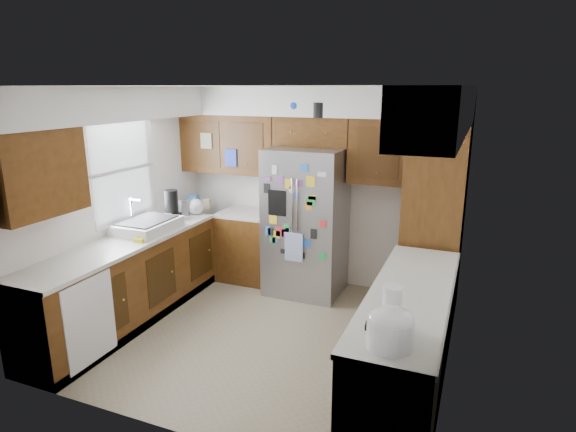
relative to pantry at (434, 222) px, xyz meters
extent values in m
plane|color=gray|center=(-1.50, -1.15, -1.07)|extent=(3.60, 3.60, 0.00)
cube|color=white|center=(-1.50, 0.45, 0.18)|extent=(3.60, 0.04, 2.50)
cube|color=white|center=(-3.30, -1.15, 0.18)|extent=(0.04, 3.20, 2.50)
cube|color=white|center=(0.30, -1.15, 0.18)|extent=(0.04, 3.20, 2.50)
cube|color=white|center=(-1.50, -2.75, 0.18)|extent=(3.60, 0.04, 2.50)
cube|color=white|center=(-1.50, -1.15, 1.43)|extent=(3.60, 3.20, 0.02)
cube|color=silver|center=(-1.50, 0.26, 1.25)|extent=(3.60, 0.38, 0.35)
cube|color=silver|center=(-3.11, -1.15, 1.25)|extent=(0.38, 3.20, 0.35)
cube|color=silver|center=(0.11, -1.15, 1.25)|extent=(0.38, 3.20, 0.35)
cube|color=#3E270C|center=(-2.63, 0.28, 0.70)|extent=(1.33, 0.34, 0.75)
cube|color=#3E270C|center=(-0.36, 0.28, 0.70)|extent=(1.33, 0.34, 0.75)
cube|color=#3E270C|center=(-3.13, -2.30, 0.70)|extent=(0.34, 0.85, 0.75)
cube|color=white|center=(-3.29, -1.05, 0.53)|extent=(0.02, 0.90, 1.05)
cube|color=white|center=(-3.25, -1.05, 0.53)|extent=(0.01, 1.02, 1.15)
cube|color=#203ABF|center=(-2.54, 0.09, 0.55)|extent=(0.16, 0.02, 0.22)
cube|color=beige|center=(-2.88, 0.09, 0.75)|extent=(0.16, 0.02, 0.20)
cube|color=#3E270C|center=(-3.00, -1.45, -0.64)|extent=(0.60, 2.60, 0.88)
cube|color=#3E270C|center=(-2.33, 0.15, -0.64)|extent=(0.75, 0.60, 0.88)
cube|color=white|center=(-3.00, -1.45, -0.17)|extent=(0.63, 2.60, 0.04)
cube|color=white|center=(-2.33, 0.15, -0.17)|extent=(0.75, 0.60, 0.04)
cube|color=black|center=(-3.00, -1.45, -1.02)|extent=(0.60, 2.60, 0.10)
cube|color=silver|center=(-2.69, -2.30, -0.61)|extent=(0.01, 0.58, 0.80)
cube|color=#3E270C|center=(0.00, -1.62, -0.64)|extent=(0.60, 2.25, 0.88)
cube|color=white|center=(0.00, -1.62, -0.17)|extent=(0.63, 2.25, 0.04)
cube|color=black|center=(0.00, -1.62, -1.02)|extent=(0.60, 2.25, 0.10)
cube|color=#3E270C|center=(0.00, 0.00, 0.00)|extent=(0.60, 0.90, 2.15)
cube|color=gray|center=(-1.50, 0.05, -0.17)|extent=(0.90, 0.75, 1.80)
cylinder|color=silver|center=(-1.53, -0.34, -0.02)|extent=(0.02, 0.02, 0.90)
cylinder|color=silver|center=(-1.47, -0.34, -0.02)|extent=(0.02, 0.02, 0.90)
cube|color=black|center=(-1.72, -0.33, 0.12)|extent=(0.22, 0.01, 0.30)
cube|color=white|center=(-1.50, -0.35, -0.38)|extent=(0.22, 0.01, 0.34)
cube|color=blue|center=(-1.35, -0.33, -0.32)|extent=(0.10, 0.00, 0.10)
cube|color=blue|center=(-1.84, -0.33, -0.23)|extent=(0.06, 0.00, 0.11)
cube|color=blue|center=(-1.75, -0.33, -0.33)|extent=(0.07, 0.00, 0.07)
cube|color=blue|center=(-1.48, -0.33, 0.23)|extent=(0.05, 0.00, 0.07)
cube|color=yellow|center=(-1.73, -0.33, -0.25)|extent=(0.09, 0.00, 0.09)
cube|color=#8C4C99|center=(-1.84, -0.33, 0.40)|extent=(0.09, 0.00, 0.06)
cube|color=green|center=(-1.78, -0.33, -0.33)|extent=(0.07, 0.00, 0.08)
cube|color=green|center=(-1.30, -0.33, 0.19)|extent=(0.11, 0.00, 0.11)
cube|color=black|center=(-1.27, -0.33, -0.20)|extent=(0.08, 0.00, 0.12)
cube|color=black|center=(-1.63, -0.33, -0.45)|extent=(0.10, 0.00, 0.06)
cube|color=blue|center=(-1.39, -0.33, 0.56)|extent=(0.09, 0.00, 0.08)
cube|color=#8C4C99|center=(-1.62, -0.33, -0.24)|extent=(0.09, 0.00, 0.11)
cube|color=yellow|center=(-1.58, -0.33, 0.36)|extent=(0.07, 0.00, 0.11)
cube|color=red|center=(-1.69, -0.33, -0.22)|extent=(0.10, 0.00, 0.12)
cube|color=#8C4C99|center=(-1.69, -0.33, 0.40)|extent=(0.10, 0.00, 0.10)
cube|color=white|center=(-1.54, -0.33, 0.30)|extent=(0.06, 0.00, 0.07)
cube|color=black|center=(-1.85, -0.33, 0.29)|extent=(0.08, 0.00, 0.11)
cube|color=orange|center=(-1.33, -0.33, 0.13)|extent=(0.09, 0.00, 0.10)
cube|color=green|center=(-1.60, -0.33, -0.16)|extent=(0.07, 0.00, 0.10)
cube|color=white|center=(-1.18, -0.33, 0.50)|extent=(0.10, 0.00, 0.05)
cube|color=#8C4C99|center=(-1.44, -0.33, 0.38)|extent=(0.06, 0.00, 0.08)
cube|color=yellow|center=(-1.31, -0.33, 0.41)|extent=(0.10, 0.00, 0.12)
cube|color=white|center=(-1.75, -0.33, 0.51)|extent=(0.06, 0.00, 0.11)
cube|color=white|center=(-1.56, -0.33, -0.34)|extent=(0.09, 0.00, 0.12)
cube|color=black|center=(-1.80, -0.33, -0.23)|extent=(0.07, 0.00, 0.09)
cube|color=yellow|center=(-1.77, -0.33, -0.07)|extent=(0.10, 0.00, 0.12)
cube|color=yellow|center=(-1.29, -0.33, 0.23)|extent=(0.09, 0.00, 0.05)
cube|color=white|center=(-1.59, -0.33, -0.21)|extent=(0.05, 0.00, 0.11)
cube|color=green|center=(-1.16, -0.33, -0.45)|extent=(0.09, 0.00, 0.08)
cube|color=red|center=(-1.16, -0.33, -0.07)|extent=(0.08, 0.00, 0.08)
cube|color=black|center=(-1.41, -0.33, -0.47)|extent=(0.07, 0.00, 0.07)
cube|color=#3E270C|center=(-1.50, 0.28, 0.90)|extent=(0.96, 0.34, 0.35)
sphere|color=#113AAA|center=(-1.67, 0.19, 1.21)|extent=(0.26, 0.26, 0.26)
cylinder|color=black|center=(-1.37, 0.21, 1.16)|extent=(0.30, 0.30, 0.17)
ellipsoid|color=#333338|center=(-1.37, 0.21, 1.25)|extent=(0.28, 0.28, 0.12)
cube|color=silver|center=(-3.00, -1.05, -0.09)|extent=(0.52, 0.70, 0.12)
cube|color=black|center=(-3.00, -1.05, -0.03)|extent=(0.44, 0.60, 0.02)
cylinder|color=silver|center=(-3.20, -1.05, 0.07)|extent=(0.02, 0.02, 0.30)
cylinder|color=silver|center=(-3.14, -1.05, 0.20)|extent=(0.16, 0.02, 0.02)
cube|color=#FFF11A|center=(-2.82, -1.35, -0.13)|extent=(0.10, 0.18, 0.04)
cube|color=black|center=(-3.00, -0.58, -0.10)|extent=(0.18, 0.14, 0.10)
cylinder|color=black|center=(-3.00, -0.58, 0.09)|extent=(0.16, 0.16, 0.28)
cylinder|color=gray|center=(-3.01, -0.30, -0.05)|extent=(0.14, 0.14, 0.20)
sphere|color=silver|center=(-2.90, -0.21, -0.05)|extent=(0.20, 0.20, 0.20)
cube|color=#3F72B2|center=(-3.10, 0.06, -0.06)|extent=(0.14, 0.10, 0.18)
cube|color=#BFB28C|center=(-2.91, 0.09, -0.08)|extent=(0.10, 0.08, 0.14)
cylinder|color=silver|center=(-3.00, -0.67, -0.10)|extent=(0.08, 0.08, 0.11)
cylinder|color=white|center=(0.00, -2.53, -0.06)|extent=(0.29, 0.29, 0.20)
ellipsoid|color=white|center=(0.00, -2.53, 0.04)|extent=(0.28, 0.28, 0.13)
cube|color=black|center=(-0.14, -2.53, -0.04)|extent=(0.04, 0.06, 0.04)
cylinder|color=white|center=(-0.04, -2.27, -0.01)|extent=(0.13, 0.13, 0.30)
camera|label=1|loc=(0.43, -5.26, 1.42)|focal=30.00mm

